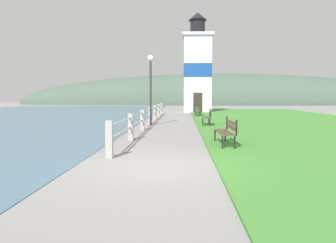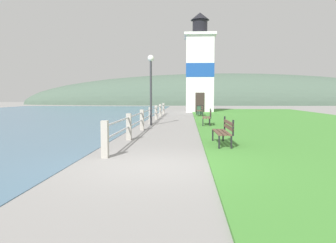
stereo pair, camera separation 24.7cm
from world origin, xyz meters
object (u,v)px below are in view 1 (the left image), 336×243
object	(u,v)px
trash_bin	(198,110)
park_bench_midway	(208,116)
park_bench_far	(199,110)
lighthouse	(197,69)
lamp_post	(151,77)
park_bench_near	(227,130)

from	to	relation	value
trash_bin	park_bench_midway	bearing A→B (deg)	-89.69
park_bench_far	lighthouse	bearing A→B (deg)	-94.37
park_bench_midway	lighthouse	xyz separation A→B (m)	(0.11, 15.92, 3.91)
park_bench_midway	trash_bin	size ratio (longest dim) A/B	1.94
park_bench_midway	lamp_post	size ratio (longest dim) A/B	0.41
park_bench_far	lamp_post	xyz separation A→B (m)	(-3.15, -8.36, 2.20)
trash_bin	park_bench_far	bearing A→B (deg)	-90.13
trash_bin	lighthouse	bearing A→B (deg)	88.21
lighthouse	trash_bin	world-z (taller)	lighthouse
park_bench_far	lighthouse	xyz separation A→B (m)	(0.17, 7.38, 3.91)
lamp_post	lighthouse	bearing A→B (deg)	78.09
park_bench_midway	trash_bin	world-z (taller)	park_bench_midway
park_bench_near	trash_bin	world-z (taller)	park_bench_near
park_bench_midway	lighthouse	world-z (taller)	lighthouse
park_bench_far	trash_bin	distance (m)	1.96
lighthouse	lamp_post	xyz separation A→B (m)	(-3.32, -15.75, -1.71)
park_bench_near	lamp_post	xyz separation A→B (m)	(-3.28, 7.62, 2.20)
park_bench_near	lamp_post	world-z (taller)	lamp_post
park_bench_midway	park_bench_far	bearing A→B (deg)	-86.83
lighthouse	trash_bin	bearing A→B (deg)	-91.79
park_bench_near	trash_bin	distance (m)	17.94
park_bench_near	park_bench_midway	xyz separation A→B (m)	(-0.07, 7.45, -0.00)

